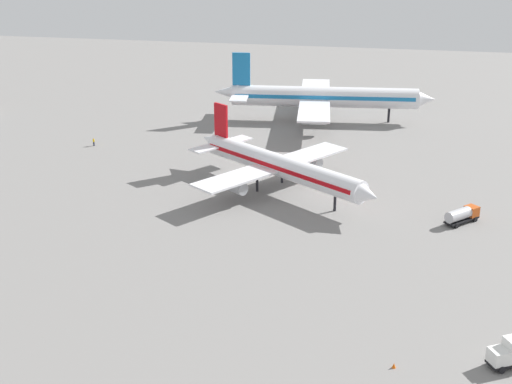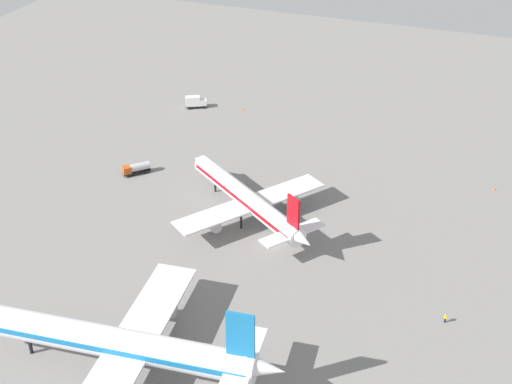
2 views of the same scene
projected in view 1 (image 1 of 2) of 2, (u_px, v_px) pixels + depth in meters
The scene contains 6 objects.
ground at pixel (242, 175), 131.87m from camera, with size 288.00×288.00×0.00m, color gray.
airplane_at_gate at pixel (322, 97), 165.28m from camera, with size 41.88×51.98×15.81m.
airplane_taxiing at pixel (279, 165), 122.86m from camera, with size 30.77×36.41×12.86m.
fuel_truck at pixel (462, 215), 110.81m from camera, with size 5.85×5.75×2.50m.
ground_crew_worker at pixel (94, 142), 148.58m from camera, with size 0.53×0.53×1.67m.
safety_cone_near_gate at pixel (394, 365), 75.37m from camera, with size 0.44×0.44×0.60m, color #EA590C.
Camera 1 is at (121.07, 26.81, 45.07)m, focal length 49.38 mm.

